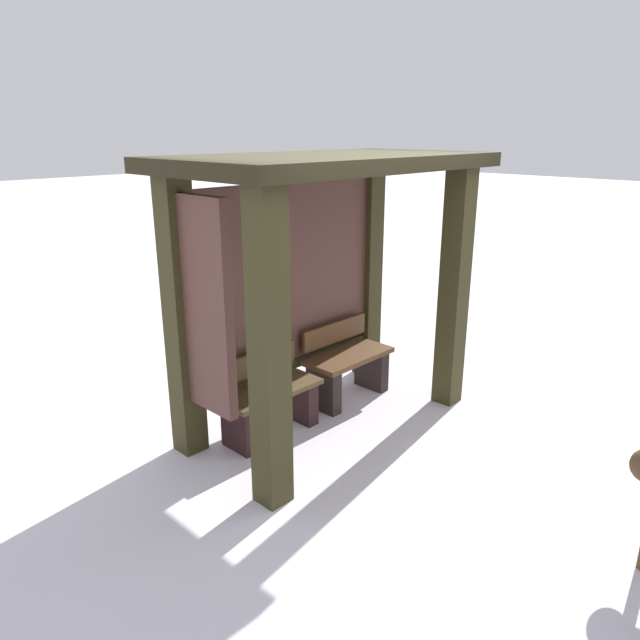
% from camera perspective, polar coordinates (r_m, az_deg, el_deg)
% --- Properties ---
extents(ground_plane, '(60.00, 60.00, 0.00)m').
position_cam_1_polar(ground_plane, '(5.43, 0.88, -9.85)').
color(ground_plane, white).
extents(bus_shelter, '(2.72, 1.48, 2.35)m').
position_cam_1_polar(bus_shelter, '(4.93, -0.67, 7.19)').
color(bus_shelter, '#343017').
rests_on(bus_shelter, ground).
extents(bench_left_inside, '(0.91, 0.39, 0.72)m').
position_cam_1_polar(bench_left_inside, '(5.13, -4.95, -7.76)').
color(bench_left_inside, brown).
rests_on(bench_left_inside, ground).
extents(bench_center_inside, '(0.91, 0.42, 0.75)m').
position_cam_1_polar(bench_center_inside, '(5.77, 2.63, -4.52)').
color(bench_center_inside, brown).
rests_on(bench_center_inside, ground).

